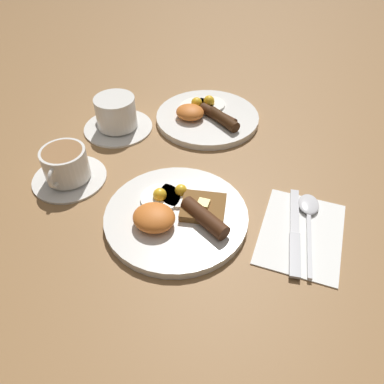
{
  "coord_description": "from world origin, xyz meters",
  "views": [
    {
      "loc": [
        0.17,
        -0.42,
        0.49
      ],
      "look_at": [
        0.01,
        0.05,
        0.03
      ],
      "focal_mm": 35.0,
      "sensor_mm": 36.0,
      "label": 1
    }
  ],
  "objects": [
    {
      "name": "napkin",
      "position": [
        0.22,
        0.04,
        0.0
      ],
      "size": [
        0.14,
        0.19,
        0.01
      ],
      "primitive_type": "cube",
      "rotation": [
        0.0,
        0.0,
        -0.03
      ],
      "color": "white",
      "rests_on": "ground_plane"
    },
    {
      "name": "breakfast_plate_far",
      "position": [
        -0.04,
        0.33,
        0.01
      ],
      "size": [
        0.24,
        0.24,
        0.04
      ],
      "color": "silver",
      "rests_on": "ground_plane"
    },
    {
      "name": "ground_plane",
      "position": [
        0.0,
        0.0,
        0.0
      ],
      "size": [
        3.0,
        3.0,
        0.0
      ],
      "primitive_type": "plane",
      "color": "olive"
    },
    {
      "name": "teacup_far",
      "position": [
        -0.23,
        0.23,
        0.03
      ],
      "size": [
        0.16,
        0.16,
        0.08
      ],
      "color": "silver",
      "rests_on": "ground_plane"
    },
    {
      "name": "breakfast_plate_near",
      "position": [
        0.0,
        -0.0,
        0.01
      ],
      "size": [
        0.25,
        0.25,
        0.05
      ],
      "color": "silver",
      "rests_on": "ground_plane"
    },
    {
      "name": "spoon",
      "position": [
        0.22,
        0.08,
        0.01
      ],
      "size": [
        0.04,
        0.19,
        0.01
      ],
      "rotation": [
        0.0,
        0.0,
        1.68
      ],
      "color": "silver",
      "rests_on": "napkin"
    },
    {
      "name": "teacup_near",
      "position": [
        -0.24,
        0.03,
        0.03
      ],
      "size": [
        0.15,
        0.15,
        0.07
      ],
      "color": "silver",
      "rests_on": "ground_plane"
    },
    {
      "name": "knife",
      "position": [
        0.2,
        0.02,
        0.01
      ],
      "size": [
        0.04,
        0.2,
        0.01
      ],
      "rotation": [
        0.0,
        0.0,
        1.7
      ],
      "color": "silver",
      "rests_on": "napkin"
    }
  ]
}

